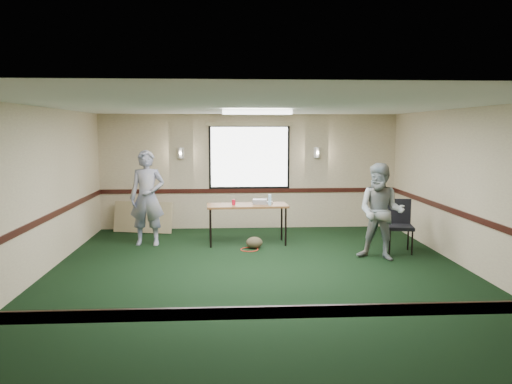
{
  "coord_description": "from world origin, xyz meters",
  "views": [
    {
      "loc": [
        -0.53,
        -7.75,
        2.33
      ],
      "look_at": [
        0.0,
        1.3,
        1.2
      ],
      "focal_mm": 35.0,
      "sensor_mm": 36.0,
      "label": 1
    }
  ],
  "objects": [
    {
      "name": "room_shell",
      "position": [
        0.0,
        2.12,
        1.58
      ],
      "size": [
        8.0,
        8.02,
        8.0
      ],
      "color": "tan",
      "rests_on": "ground"
    },
    {
      "name": "conference_chair",
      "position": [
        2.77,
        1.53,
        0.58
      ],
      "size": [
        0.57,
        0.58,
        1.0
      ],
      "rotation": [
        0.0,
        0.0,
        -0.17
      ],
      "color": "black",
      "rests_on": "ground"
    },
    {
      "name": "person_right",
      "position": [
        2.22,
        0.92,
        0.87
      ],
      "size": [
        1.06,
        0.99,
        1.74
      ],
      "primitive_type": "imported",
      "rotation": [
        0.0,
        0.0,
        -0.5
      ],
      "color": "#7FA5C5",
      "rests_on": "ground"
    },
    {
      "name": "red_cup",
      "position": [
        -0.4,
        2.26,
        0.87
      ],
      "size": [
        0.07,
        0.07,
        0.11
      ],
      "primitive_type": "cylinder",
      "color": "#B80C22",
      "rests_on": "folding_table"
    },
    {
      "name": "game_console",
      "position": [
        0.31,
        2.39,
        0.84
      ],
      "size": [
        0.22,
        0.2,
        0.05
      ],
      "primitive_type": "cube",
      "rotation": [
        0.0,
        0.0,
        -0.31
      ],
      "color": "white",
      "rests_on": "folding_table"
    },
    {
      "name": "cable_coil",
      "position": [
        -0.1,
        1.77,
        0.01
      ],
      "size": [
        0.47,
        0.47,
        0.02
      ],
      "primitive_type": "torus",
      "rotation": [
        0.0,
        0.0,
        0.42
      ],
      "color": "red",
      "rests_on": "ground"
    },
    {
      "name": "person_left",
      "position": [
        -2.15,
        2.35,
        0.97
      ],
      "size": [
        0.73,
        0.5,
        1.93
      ],
      "primitive_type": "imported",
      "rotation": [
        0.0,
        0.0,
        -0.06
      ],
      "color": "#425192",
      "rests_on": "ground"
    },
    {
      "name": "folded_table",
      "position": [
        -2.45,
        3.6,
        0.35
      ],
      "size": [
        1.38,
        0.5,
        0.7
      ],
      "primitive_type": "cube",
      "rotation": [
        -0.21,
        0.0,
        -0.22
      ],
      "color": "tan",
      "rests_on": "ground"
    },
    {
      "name": "ground",
      "position": [
        0.0,
        0.0,
        0.0
      ],
      "size": [
        8.0,
        8.0,
        0.0
      ],
      "primitive_type": "plane",
      "color": "black",
      "rests_on": "ground"
    },
    {
      "name": "water_bottle",
      "position": [
        0.33,
        2.18,
        0.93
      ],
      "size": [
        0.07,
        0.07,
        0.22
      ],
      "primitive_type": "cylinder",
      "color": "#93CAF1",
      "rests_on": "folding_table"
    },
    {
      "name": "duffel_bag",
      "position": [
        0.0,
        1.89,
        0.12
      ],
      "size": [
        0.39,
        0.33,
        0.23
      ],
      "primitive_type": "ellipsoid",
      "rotation": [
        0.0,
        0.0,
        -0.3
      ],
      "color": "#3F3624",
      "rests_on": "ground"
    },
    {
      "name": "projector",
      "position": [
        0.14,
        2.38,
        0.87
      ],
      "size": [
        0.31,
        0.27,
        0.09
      ],
      "primitive_type": "cube",
      "rotation": [
        0.0,
        0.0,
        -0.11
      ],
      "color": "gray",
      "rests_on": "folding_table"
    },
    {
      "name": "folding_table",
      "position": [
        -0.12,
        2.3,
        0.76
      ],
      "size": [
        1.67,
        0.73,
        0.82
      ],
      "rotation": [
        0.0,
        0.0,
        0.05
      ],
      "color": "brown",
      "rests_on": "ground"
    }
  ]
}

